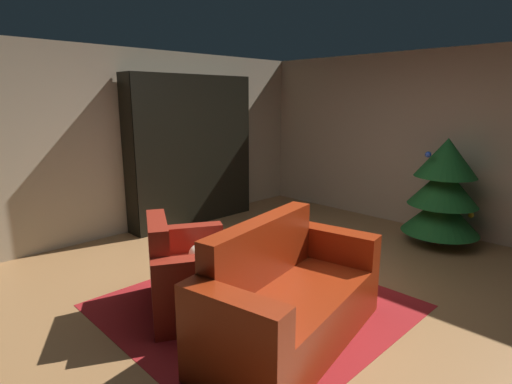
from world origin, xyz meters
TOP-DOWN VIEW (x-y plane):
  - ground_plane at (0.00, 0.00)m, footprint 7.36×7.36m
  - wall_back at (0.00, 3.10)m, footprint 5.82×0.06m
  - wall_left at (-2.88, 0.00)m, footprint 0.06×6.25m
  - area_rug at (-0.03, -0.36)m, footprint 2.38×2.41m
  - bookshelf_unit at (-2.62, 0.96)m, footprint 0.36×2.05m
  - armchair_red at (-0.45, -0.81)m, footprint 1.23×1.12m
  - couch_red at (0.53, -0.55)m, footprint 1.10×1.85m
  - coffee_table at (0.09, -0.37)m, footprint 0.61×0.61m
  - book_stack_on_table at (0.05, -0.37)m, footprint 0.23×0.17m
  - bottle_on_table at (0.14, -0.53)m, footprint 0.07×0.07m
  - decorated_tree at (0.47, 2.53)m, footprint 0.97×0.97m

SIDE VIEW (x-z plane):
  - ground_plane at x=0.00m, z-range 0.00..0.00m
  - area_rug at x=-0.03m, z-range 0.00..0.01m
  - armchair_red at x=-0.45m, z-range -0.13..0.74m
  - couch_red at x=0.53m, z-range -0.15..0.80m
  - coffee_table at x=0.09m, z-range 0.16..0.56m
  - book_stack_on_table at x=0.05m, z-range 0.40..0.47m
  - bottle_on_table at x=0.14m, z-range 0.37..0.65m
  - decorated_tree at x=0.47m, z-range 0.02..1.42m
  - bookshelf_unit at x=-2.62m, z-range -0.03..2.18m
  - wall_back at x=0.00m, z-range 0.00..2.55m
  - wall_left at x=-2.88m, z-range 0.00..2.55m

